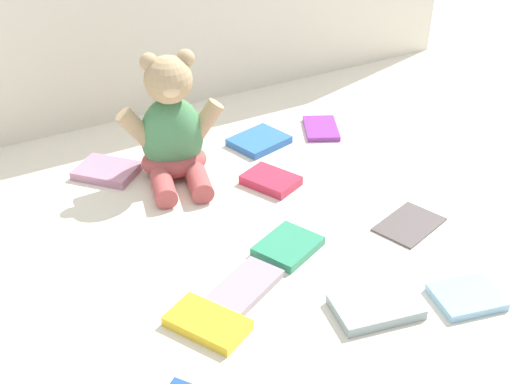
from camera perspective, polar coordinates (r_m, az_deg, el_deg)
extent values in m
plane|color=silver|center=(1.22, -1.87, -1.66)|extent=(3.20, 3.20, 0.00)
ellipsoid|color=#4C8C59|center=(1.31, -7.20, 4.78)|extent=(0.14, 0.12, 0.16)
ellipsoid|color=#B24C4C|center=(1.33, -7.02, 2.70)|extent=(0.15, 0.13, 0.06)
sphere|color=tan|center=(1.26, -7.54, 9.52)|extent=(0.11, 0.11, 0.09)
ellipsoid|color=beige|center=(1.23, -7.28, 8.64)|extent=(0.04, 0.04, 0.03)
sphere|color=tan|center=(1.25, -9.19, 10.95)|extent=(0.04, 0.04, 0.03)
sphere|color=tan|center=(1.26, -6.25, 11.29)|extent=(0.04, 0.04, 0.03)
cylinder|color=tan|center=(1.29, -10.20, 5.41)|extent=(0.08, 0.05, 0.09)
cylinder|color=tan|center=(1.30, -4.34, 6.16)|extent=(0.08, 0.05, 0.09)
cylinder|color=#B24C4C|center=(1.26, -7.93, 0.39)|extent=(0.06, 0.10, 0.04)
cylinder|color=#B24C4C|center=(1.27, -4.90, 0.81)|extent=(0.06, 0.10, 0.04)
cube|color=#564C4C|center=(1.21, 13.00, -2.65)|extent=(0.14, 0.11, 0.01)
cube|color=#8E9FA1|center=(1.02, 10.23, -9.66)|extent=(0.14, 0.10, 0.02)
cube|color=#C12946|center=(1.30, 1.27, 1.01)|extent=(0.11, 0.12, 0.02)
cube|color=#87B8DA|center=(1.07, 17.58, -8.56)|extent=(0.11, 0.10, 0.01)
cube|color=#318D66|center=(1.12, 2.77, -4.66)|extent=(0.13, 0.12, 0.02)
cube|color=#B87B99|center=(1.36, -12.64, 1.79)|extent=(0.14, 0.15, 0.02)
cube|color=purple|center=(1.51, 5.59, 5.45)|extent=(0.11, 0.13, 0.01)
cube|color=yellow|center=(0.98, -4.17, -11.14)|extent=(0.11, 0.13, 0.02)
cube|color=#2C65B7|center=(1.44, 0.26, 4.39)|extent=(0.13, 0.12, 0.02)
cube|color=#9F8B9D|center=(1.04, -1.03, -8.20)|extent=(0.15, 0.12, 0.01)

